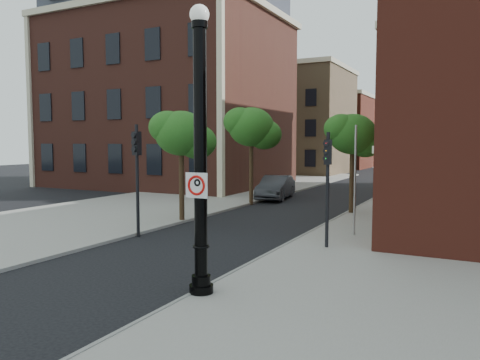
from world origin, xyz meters
The scene contains 16 objects.
ground centered at (0.00, 0.00, 0.00)m, with size 120.00×120.00×0.00m, color black.
sidewalk_right centered at (6.00, 10.00, 0.06)m, with size 8.00×60.00×0.12m, color gray.
sidewalk_left centered at (-9.00, 18.00, 0.06)m, with size 10.00×50.00×0.12m, color gray.
curb_edge centered at (2.05, 10.00, 0.07)m, with size 0.10×60.00×0.14m, color gray.
victorian_building centered at (-16.00, 23.97, 8.74)m, with size 18.60×14.60×17.95m.
bg_building_tan_a centered at (-12.00, 44.00, 6.00)m, with size 12.00×12.00×12.00m, color olive.
bg_building_red centered at (-12.00, 58.00, 5.00)m, with size 12.00×12.00×10.00m, color maroon.
lamppost centered at (2.23, -0.22, 3.19)m, with size 0.58×0.58×6.91m.
no_parking_sign centered at (2.23, -0.40, 2.75)m, with size 0.60×0.06×0.60m.
parked_car centered at (-3.73, 18.47, 0.77)m, with size 1.64×4.70×1.55m, color #303136.
traffic_signal_left centered at (-3.84, 4.78, 2.99)m, with size 0.30×0.37×4.43m.
traffic_signal_right centered at (3.48, 5.92, 2.76)m, with size 0.30×0.35×4.09m.
utility_pole centered at (3.80, 8.54, 2.20)m, with size 0.09×0.09×4.40m, color #999999.
street_tree_a centered at (-4.16, 8.40, 4.08)m, with size 2.87×2.60×5.18m.
street_tree_b centered at (-3.96, 15.40, 4.56)m, with size 3.21×2.90×5.78m.
street_tree_c centered at (2.31, 14.29, 4.08)m, with size 2.87×2.59×5.17m.
Camera 1 is at (8.12, -9.61, 3.76)m, focal length 35.00 mm.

